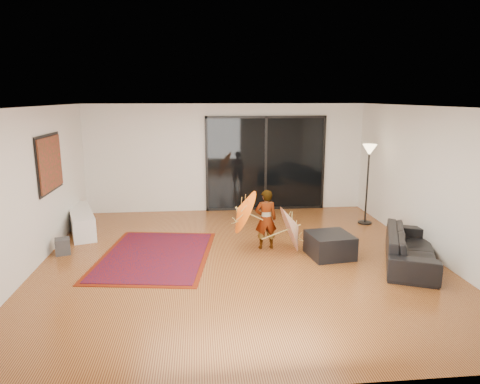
{
  "coord_description": "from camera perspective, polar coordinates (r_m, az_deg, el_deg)",
  "views": [
    {
      "loc": [
        -0.71,
        -7.2,
        2.86
      ],
      "look_at": [
        0.07,
        0.66,
        1.1
      ],
      "focal_mm": 32.0,
      "sensor_mm": 36.0,
      "label": 1
    }
  ],
  "objects": [
    {
      "name": "floor",
      "position": [
        7.78,
        -0.01,
        -9.01
      ],
      "size": [
        7.0,
        7.0,
        0.0
      ],
      "primitive_type": "plane",
      "color": "#A2612C",
      "rests_on": "ground"
    },
    {
      "name": "ceiling",
      "position": [
        7.23,
        -0.01,
        11.3
      ],
      "size": [
        7.0,
        7.0,
        0.0
      ],
      "primitive_type": "plane",
      "rotation": [
        3.14,
        0.0,
        0.0
      ],
      "color": "white",
      "rests_on": "wall_back"
    },
    {
      "name": "wall_back",
      "position": [
        10.83,
        -1.83,
        4.55
      ],
      "size": [
        7.0,
        0.0,
        7.0
      ],
      "primitive_type": "plane",
      "rotation": [
        1.57,
        0.0,
        0.0
      ],
      "color": "silver",
      "rests_on": "floor"
    },
    {
      "name": "wall_front",
      "position": [
        4.06,
        4.92,
        -9.35
      ],
      "size": [
        7.0,
        0.0,
        7.0
      ],
      "primitive_type": "plane",
      "rotation": [
        -1.57,
        0.0,
        0.0
      ],
      "color": "silver",
      "rests_on": "floor"
    },
    {
      "name": "wall_left",
      "position": [
        7.86,
        -26.29,
        0.18
      ],
      "size": [
        0.0,
        7.0,
        7.0
      ],
      "primitive_type": "plane",
      "rotation": [
        1.57,
        0.0,
        1.57
      ],
      "color": "silver",
      "rests_on": "floor"
    },
    {
      "name": "wall_right",
      "position": [
        8.47,
        24.27,
        1.18
      ],
      "size": [
        0.0,
        7.0,
        7.0
      ],
      "primitive_type": "plane",
      "rotation": [
        1.57,
        0.0,
        -1.57
      ],
      "color": "silver",
      "rests_on": "floor"
    },
    {
      "name": "sliding_door",
      "position": [
        10.93,
        3.43,
        3.82
      ],
      "size": [
        3.06,
        0.07,
        2.4
      ],
      "color": "black",
      "rests_on": "wall_back"
    },
    {
      "name": "painting",
      "position": [
        8.73,
        -24.01,
        3.52
      ],
      "size": [
        0.04,
        1.28,
        1.08
      ],
      "color": "black",
      "rests_on": "wall_left"
    },
    {
      "name": "media_console",
      "position": [
        9.86,
        -20.39,
        -3.64
      ],
      "size": [
        0.97,
        1.79,
        0.48
      ],
      "primitive_type": "cube",
      "rotation": [
        0.0,
        0.0,
        0.33
      ],
      "color": "white",
      "rests_on": "floor"
    },
    {
      "name": "speaker",
      "position": [
        8.65,
        -22.56,
        -6.71
      ],
      "size": [
        0.32,
        0.32,
        0.3
      ],
      "primitive_type": "cube",
      "rotation": [
        0.0,
        0.0,
        0.29
      ],
      "color": "#424244",
      "rests_on": "floor"
    },
    {
      "name": "persian_rug",
      "position": [
        8.1,
        -11.22,
        -8.29
      ],
      "size": [
        2.3,
        2.95,
        0.02
      ],
      "rotation": [
        0.0,
        0.0,
        -0.14
      ],
      "color": "#621908",
      "rests_on": "floor"
    },
    {
      "name": "sofa",
      "position": [
        8.08,
        21.82,
        -6.89
      ],
      "size": [
        1.53,
        2.16,
        0.59
      ],
      "primitive_type": "imported",
      "rotation": [
        0.0,
        0.0,
        1.16
      ],
      "color": "black",
      "rests_on": "floor"
    },
    {
      "name": "ottoman",
      "position": [
        8.04,
        11.87,
        -6.94
      ],
      "size": [
        0.84,
        0.84,
        0.43
      ],
      "primitive_type": "cube",
      "rotation": [
        0.0,
        0.0,
        0.13
      ],
      "color": "black",
      "rests_on": "floor"
    },
    {
      "name": "floor_lamp",
      "position": [
        10.03,
        16.79,
        3.91
      ],
      "size": [
        0.31,
        0.31,
        1.83
      ],
      "color": "black",
      "rests_on": "floor"
    },
    {
      "name": "child",
      "position": [
        8.18,
        3.46,
        -3.65
      ],
      "size": [
        0.44,
        0.3,
        1.16
      ],
      "primitive_type": "imported",
      "rotation": [
        0.0,
        0.0,
        3.19
      ],
      "color": "#999999",
      "rests_on": "floor"
    },
    {
      "name": "parasol_orange",
      "position": [
        8.02,
        -0.36,
        -2.79
      ],
      "size": [
        0.54,
        0.87,
        0.88
      ],
      "rotation": [
        0.0,
        -1.12,
        0.0
      ],
      "color": "#FC620D",
      "rests_on": "child"
    },
    {
      "name": "parasol_white",
      "position": [
        8.18,
        7.79,
        -4.3
      ],
      "size": [
        0.53,
        0.89,
        0.93
      ],
      "rotation": [
        0.0,
        1.22,
        0.0
      ],
      "color": "silver",
      "rests_on": "floor"
    }
  ]
}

